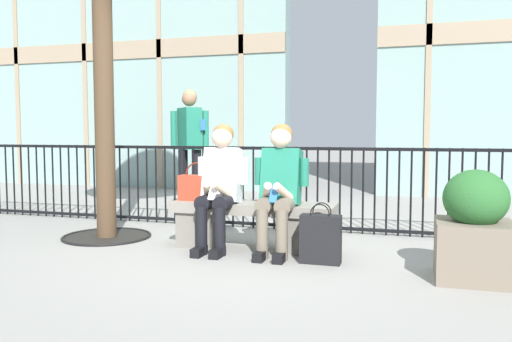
% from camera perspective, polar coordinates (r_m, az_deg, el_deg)
% --- Properties ---
extents(ground_plane, '(60.00, 60.00, 0.00)m').
position_cam_1_polar(ground_plane, '(5.12, -0.33, -8.47)').
color(ground_plane, gray).
extents(stone_bench, '(1.60, 0.44, 0.45)m').
position_cam_1_polar(stone_bench, '(5.07, -0.33, -5.48)').
color(stone_bench, gray).
rests_on(stone_bench, ground).
extents(seated_person_with_phone, '(0.52, 0.66, 1.21)m').
position_cam_1_polar(seated_person_with_phone, '(4.99, -3.98, -1.26)').
color(seated_person_with_phone, black).
rests_on(seated_person_with_phone, ground).
extents(seated_person_companion, '(0.52, 0.66, 1.21)m').
position_cam_1_polar(seated_person_companion, '(4.82, 2.54, -1.45)').
color(seated_person_companion, '#6B6051').
rests_on(seated_person_companion, ground).
extents(handbag_on_bench, '(0.36, 0.15, 0.38)m').
position_cam_1_polar(handbag_on_bench, '(5.22, -6.46, -1.75)').
color(handbag_on_bench, '#B23823').
rests_on(handbag_on_bench, stone_bench).
extents(shopping_bag, '(0.35, 0.14, 0.52)m').
position_cam_1_polar(shopping_bag, '(4.54, 7.11, -7.36)').
color(shopping_bag, black).
rests_on(shopping_bag, ground).
extents(bystander_at_railing, '(0.55, 0.43, 1.71)m').
position_cam_1_polar(bystander_at_railing, '(7.11, -7.29, 3.20)').
color(bystander_at_railing, black).
rests_on(bystander_at_railing, ground).
extents(plaza_railing, '(8.81, 0.04, 0.97)m').
position_cam_1_polar(plaza_railing, '(6.03, 2.60, -1.84)').
color(plaza_railing, black).
rests_on(plaza_railing, ground).
extents(planter, '(0.56, 0.56, 0.85)m').
position_cam_1_polar(planter, '(4.32, 22.88, -5.90)').
color(planter, '#726656').
rests_on(planter, ground).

